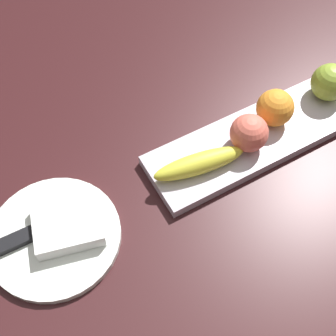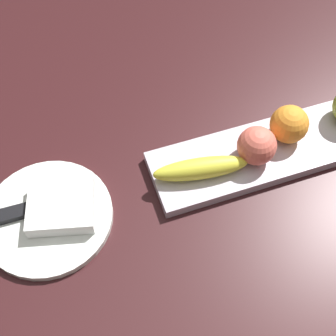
{
  "view_description": "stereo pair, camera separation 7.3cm",
  "coord_description": "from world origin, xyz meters",
  "px_view_note": "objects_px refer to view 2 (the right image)",
  "views": [
    {
      "loc": [
        -0.42,
        -0.32,
        0.66
      ],
      "look_at": [
        -0.23,
        0.02,
        0.05
      ],
      "focal_mm": 47.37,
      "sensor_mm": 36.0,
      "label": 1
    },
    {
      "loc": [
        -0.36,
        -0.35,
        0.66
      ],
      "look_at": [
        -0.23,
        0.02,
        0.05
      ],
      "focal_mm": 47.37,
      "sensor_mm": 36.0,
      "label": 2
    }
  ],
  "objects_px": {
    "fruit_tray": "(277,149)",
    "peach": "(257,146)",
    "knife": "(19,213)",
    "dinner_plate": "(48,217)",
    "folded_napkin": "(61,206)",
    "orange_near_apple": "(289,124)",
    "banana": "(201,168)"
  },
  "relations": [
    {
      "from": "fruit_tray",
      "to": "folded_napkin",
      "type": "relative_size",
      "value": 4.42
    },
    {
      "from": "peach",
      "to": "folded_napkin",
      "type": "distance_m",
      "value": 0.34
    },
    {
      "from": "folded_napkin",
      "to": "knife",
      "type": "distance_m",
      "value": 0.07
    },
    {
      "from": "orange_near_apple",
      "to": "knife",
      "type": "xyz_separation_m",
      "value": [
        -0.48,
        0.0,
        -0.04
      ]
    },
    {
      "from": "banana",
      "to": "peach",
      "type": "xyz_separation_m",
      "value": [
        0.1,
        0.0,
        0.02
      ]
    },
    {
      "from": "banana",
      "to": "dinner_plate",
      "type": "height_order",
      "value": "banana"
    },
    {
      "from": "dinner_plate",
      "to": "folded_napkin",
      "type": "relative_size",
      "value": 2.02
    },
    {
      "from": "banana",
      "to": "peach",
      "type": "height_order",
      "value": "peach"
    },
    {
      "from": "banana",
      "to": "dinner_plate",
      "type": "distance_m",
      "value": 0.27
    },
    {
      "from": "folded_napkin",
      "to": "peach",
      "type": "bearing_deg",
      "value": -1.36
    },
    {
      "from": "fruit_tray",
      "to": "banana",
      "type": "xyz_separation_m",
      "value": [
        -0.15,
        -0.01,
        0.03
      ]
    },
    {
      "from": "dinner_plate",
      "to": "banana",
      "type": "bearing_deg",
      "value": -2.49
    },
    {
      "from": "banana",
      "to": "folded_napkin",
      "type": "xyz_separation_m",
      "value": [
        -0.24,
        0.01,
        -0.01
      ]
    },
    {
      "from": "dinner_plate",
      "to": "knife",
      "type": "height_order",
      "value": "knife"
    },
    {
      "from": "peach",
      "to": "dinner_plate",
      "type": "distance_m",
      "value": 0.37
    },
    {
      "from": "fruit_tray",
      "to": "dinner_plate",
      "type": "distance_m",
      "value": 0.42
    },
    {
      "from": "banana",
      "to": "orange_near_apple",
      "type": "bearing_deg",
      "value": 17.92
    },
    {
      "from": "orange_near_apple",
      "to": "knife",
      "type": "relative_size",
      "value": 0.38
    },
    {
      "from": "fruit_tray",
      "to": "banana",
      "type": "distance_m",
      "value": 0.16
    },
    {
      "from": "banana",
      "to": "knife",
      "type": "distance_m",
      "value": 0.31
    },
    {
      "from": "peach",
      "to": "knife",
      "type": "bearing_deg",
      "value": 176.57
    },
    {
      "from": "fruit_tray",
      "to": "orange_near_apple",
      "type": "relative_size",
      "value": 6.88
    },
    {
      "from": "orange_near_apple",
      "to": "folded_napkin",
      "type": "relative_size",
      "value": 0.64
    },
    {
      "from": "peach",
      "to": "folded_napkin",
      "type": "bearing_deg",
      "value": 178.64
    },
    {
      "from": "fruit_tray",
      "to": "orange_near_apple",
      "type": "distance_m",
      "value": 0.05
    },
    {
      "from": "fruit_tray",
      "to": "orange_near_apple",
      "type": "xyz_separation_m",
      "value": [
        0.02,
        0.02,
        0.04
      ]
    },
    {
      "from": "dinner_plate",
      "to": "knife",
      "type": "xyz_separation_m",
      "value": [
        -0.04,
        0.02,
        0.01
      ]
    },
    {
      "from": "peach",
      "to": "folded_napkin",
      "type": "relative_size",
      "value": 0.64
    },
    {
      "from": "fruit_tray",
      "to": "peach",
      "type": "bearing_deg",
      "value": -171.38
    },
    {
      "from": "peach",
      "to": "knife",
      "type": "xyz_separation_m",
      "value": [
        -0.41,
        0.02,
        -0.04
      ]
    },
    {
      "from": "fruit_tray",
      "to": "knife",
      "type": "relative_size",
      "value": 2.59
    },
    {
      "from": "orange_near_apple",
      "to": "peach",
      "type": "relative_size",
      "value": 1.01
    }
  ]
}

